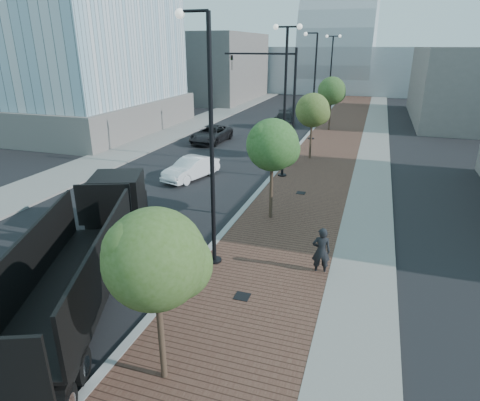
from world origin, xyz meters
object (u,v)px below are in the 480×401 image
(dump_truck, at_px, (101,233))
(pedestrian, at_px, (321,251))
(dark_car_mid, at_px, (211,134))
(white_sedan, at_px, (191,168))

(dump_truck, bearing_deg, pedestrian, -10.15)
(dark_car_mid, xyz_separation_m, pedestrian, (12.42, -19.72, 0.22))
(pedestrian, bearing_deg, dump_truck, 1.20)
(dump_truck, distance_m, white_sedan, 11.19)
(dump_truck, height_order, white_sedan, dump_truck)
(dump_truck, relative_size, pedestrian, 6.98)
(dump_truck, height_order, dark_car_mid, dump_truck)
(pedestrian, bearing_deg, dark_car_mid, -68.95)
(white_sedan, bearing_deg, pedestrian, -27.72)
(dark_car_mid, bearing_deg, pedestrian, -54.71)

